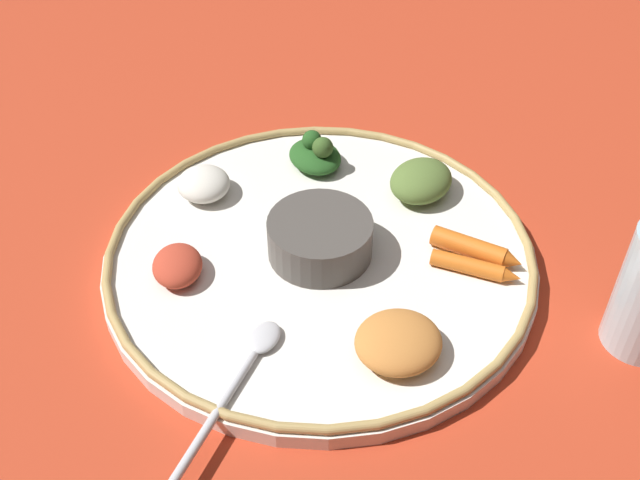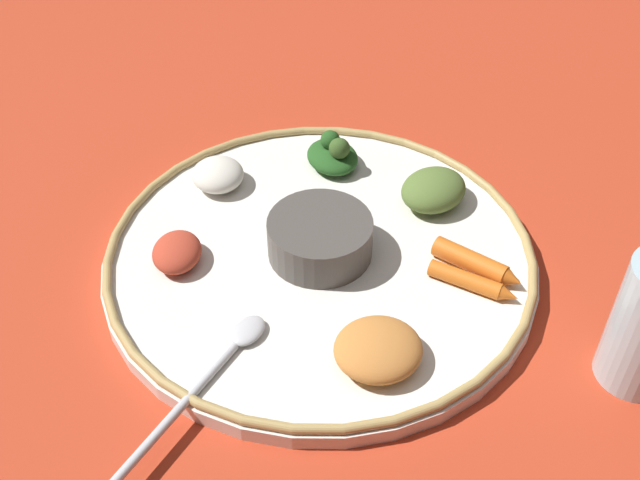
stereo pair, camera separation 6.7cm
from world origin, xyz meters
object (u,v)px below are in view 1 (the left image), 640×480
object	(u,v)px
greens_pile	(316,154)
carrot_outer	(475,249)
center_bowl	(320,236)
carrot_near_spoon	(474,267)
spoon	(237,380)

from	to	relation	value
greens_pile	carrot_outer	world-z (taller)	greens_pile
center_bowl	greens_pile	world-z (taller)	greens_pile
carrot_near_spoon	carrot_outer	bearing A→B (deg)	66.85
center_bowl	greens_pile	distance (m)	0.13
greens_pile	carrot_outer	distance (m)	0.19
center_bowl	spoon	world-z (taller)	center_bowl
center_bowl	carrot_near_spoon	xyz separation A→B (m)	(0.12, -0.05, -0.01)
spoon	carrot_outer	size ratio (longest dim) A/B	2.13
center_bowl	greens_pile	xyz separation A→B (m)	(0.02, 0.13, -0.01)
carrot_near_spoon	spoon	bearing A→B (deg)	-162.07
center_bowl	carrot_outer	distance (m)	0.14
spoon	greens_pile	size ratio (longest dim) A/B	2.15
spoon	greens_pile	world-z (taller)	greens_pile
spoon	carrot_near_spoon	world-z (taller)	carrot_near_spoon
greens_pile	carrot_outer	size ratio (longest dim) A/B	0.99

